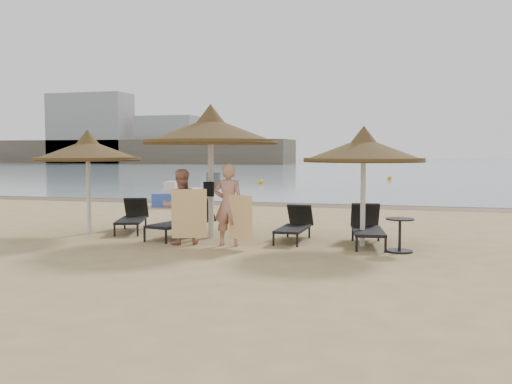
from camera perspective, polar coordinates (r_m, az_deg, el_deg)
ground at (r=13.29m, az=-2.71°, el=-5.05°), size 160.00×160.00×0.00m
sea at (r=92.59m, az=12.79°, el=2.72°), size 200.00×140.00×0.03m
wet_sand_strip at (r=22.35m, az=4.76°, el=-1.32°), size 200.00×1.60×0.01m
far_shore at (r=94.90m, az=-2.62°, el=4.59°), size 150.00×54.80×12.00m
palapa_left at (r=15.16m, az=-16.48°, el=3.98°), size 2.69×2.69×2.67m
palapa_center at (r=13.91m, az=-4.56°, el=6.06°), size 3.28×3.28×3.25m
palapa_right at (r=12.84m, az=10.71°, el=4.12°), size 2.70×2.70×2.68m
lounger_far_left at (r=15.49m, az=-12.23°, el=-2.42°), size 1.18×1.98×0.84m
lounger_near_left at (r=14.23m, az=-7.19°, el=-2.76°), size 1.17×2.19×0.94m
lounger_near_right at (r=13.61m, az=3.92°, el=-3.30°), size 0.64×1.82×0.81m
lounger_far_right at (r=13.24m, az=11.05°, el=-3.41°), size 0.95×2.06×0.89m
side_table at (r=12.34m, az=14.18°, el=-4.31°), size 0.59×0.59×0.71m
person_left at (r=13.03m, az=-7.56°, el=-0.87°), size 1.09×0.97×1.98m
person_right at (r=12.71m, az=-2.76°, el=-0.60°), size 1.03×0.71×2.14m
towel_left at (r=12.60m, az=-6.69°, el=-2.16°), size 0.73×0.30×1.08m
towel_right at (r=12.41m, az=-1.58°, el=-2.56°), size 0.64×0.32×0.98m
bag_patterned at (r=14.09m, az=-4.28°, el=1.10°), size 0.34×0.14×0.42m
bag_dark at (r=13.78m, az=-4.75°, el=0.29°), size 0.25×0.10×0.35m
pedal_boat at (r=22.00m, az=-7.46°, el=-0.51°), size 2.18×1.45×0.95m
buoy_left at (r=36.26m, az=0.47°, el=1.02°), size 0.32×0.32×0.32m
buoy_mid at (r=42.63m, az=13.20°, el=1.38°), size 0.32×0.32×0.32m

